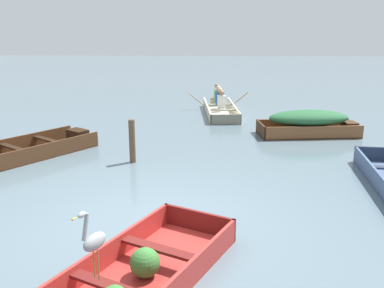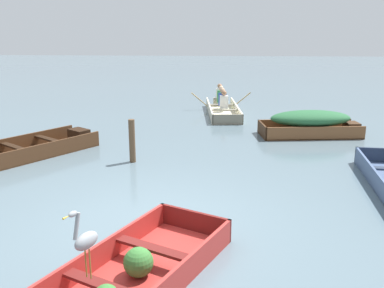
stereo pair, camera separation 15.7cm
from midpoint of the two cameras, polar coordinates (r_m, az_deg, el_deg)
name	(u,v)px [view 1 (the left image)]	position (r m, az deg, el deg)	size (l,w,h in m)	color
ground_plane	(157,222)	(6.99, -5.41, -10.33)	(80.00, 80.00, 0.00)	slate
dinghy_red_foreground	(131,282)	(5.33, -8.97, -17.68)	(2.48, 3.37, 0.41)	#AD2D28
skiff_wooden_brown_near_moored	(310,121)	(12.65, 15.07, 2.99)	(2.90, 1.36, 0.73)	brown
skiff_dark_varnish_mid_moored	(38,149)	(11.18, -20.26, -0.58)	(2.78, 3.19, 0.38)	#4C2D19
rowboat_cream_with_crew	(220,107)	(15.53, 3.44, 5.00)	(2.24, 3.49, 0.90)	beige
heron_on_dinghy	(94,240)	(4.69, -13.95, -12.32)	(0.27, 0.44, 0.84)	olive
mooring_post	(132,141)	(9.84, -8.43, 0.37)	(0.14, 0.14, 1.00)	brown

